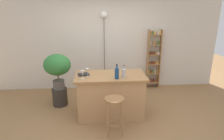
% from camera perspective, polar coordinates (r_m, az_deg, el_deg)
% --- Properties ---
extents(ground, '(12.00, 12.00, 0.00)m').
position_cam_1_polar(ground, '(4.07, -0.11, -15.14)').
color(ground, olive).
extents(back_wall, '(6.40, 0.10, 2.80)m').
position_cam_1_polar(back_wall, '(5.44, -1.68, 8.99)').
color(back_wall, beige).
rests_on(back_wall, ground).
extents(kitchen_counter, '(1.45, 0.77, 0.91)m').
position_cam_1_polar(kitchen_counter, '(4.11, -0.43, -7.47)').
color(kitchen_counter, tan).
rests_on(kitchen_counter, ground).
extents(bar_stool, '(0.35, 0.35, 0.71)m').
position_cam_1_polar(bar_stool, '(3.47, 0.71, -11.12)').
color(bar_stool, '#997047').
rests_on(bar_stool, ground).
extents(spice_shelf, '(0.37, 0.16, 1.69)m').
position_cam_1_polar(spice_shelf, '(5.62, 12.30, 3.22)').
color(spice_shelf, '#9E7042').
rests_on(spice_shelf, ground).
extents(plant_stool, '(0.35, 0.35, 0.42)m').
position_cam_1_polar(plant_stool, '(4.79, -15.25, -7.69)').
color(plant_stool, '#2D2823').
rests_on(plant_stool, ground).
extents(potted_plant, '(0.61, 0.55, 0.83)m').
position_cam_1_polar(potted_plant, '(4.53, -15.99, 1.04)').
color(potted_plant, '#514C47').
rests_on(potted_plant, plant_stool).
extents(bottle_soda_blue, '(0.07, 0.07, 0.25)m').
position_cam_1_polar(bottle_soda_blue, '(3.76, 3.51, -0.89)').
color(bottle_soda_blue, '#B2B2B7').
rests_on(bottle_soda_blue, kitchen_counter).
extents(bottle_spirits_clear, '(0.08, 0.08, 0.30)m').
position_cam_1_polar(bottle_spirits_clear, '(3.70, 1.45, -0.95)').
color(bottle_spirits_clear, navy).
rests_on(bottle_spirits_clear, kitchen_counter).
extents(wine_glass_left, '(0.07, 0.07, 0.16)m').
position_cam_1_polar(wine_glass_left, '(3.74, -8.76, -0.84)').
color(wine_glass_left, silver).
rests_on(wine_glass_left, kitchen_counter).
extents(wine_glass_center, '(0.07, 0.07, 0.16)m').
position_cam_1_polar(wine_glass_center, '(3.87, -7.28, -0.16)').
color(wine_glass_center, silver).
rests_on(wine_glass_center, kitchen_counter).
extents(cookbook, '(0.24, 0.21, 0.03)m').
position_cam_1_polar(cookbook, '(3.97, -8.46, -1.27)').
color(cookbook, black).
rests_on(cookbook, kitchen_counter).
extents(pendant_globe_light, '(0.18, 0.18, 2.18)m').
position_cam_1_polar(pendant_globe_light, '(5.27, -2.43, 15.65)').
color(pendant_globe_light, black).
rests_on(pendant_globe_light, ground).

